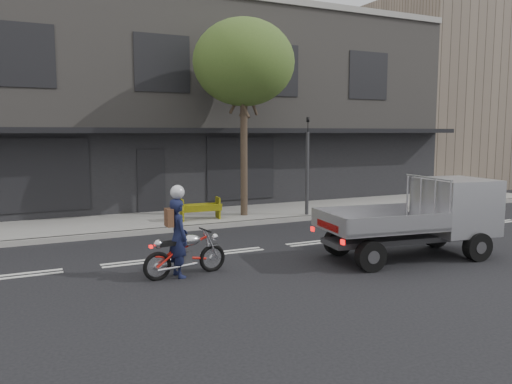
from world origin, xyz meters
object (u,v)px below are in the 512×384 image
object	(u,v)px
street_tree	(244,63)
motorcycle	(186,253)
traffic_light_pole	(307,171)
flatbed_ute	(442,210)
rider	(178,238)
construction_barrier	(202,209)

from	to	relation	value
street_tree	motorcycle	bearing A→B (deg)	-124.37
traffic_light_pole	motorcycle	world-z (taller)	traffic_light_pole
traffic_light_pole	flatbed_ute	bearing A→B (deg)	-87.30
street_tree	rider	bearing A→B (deg)	-125.39
street_tree	motorcycle	distance (m)	8.40
traffic_light_pole	construction_barrier	size ratio (longest dim) A/B	2.63
motorcycle	flatbed_ute	distance (m)	6.28
street_tree	rider	size ratio (longest dim) A/B	4.11
motorcycle	rider	bearing A→B (deg)	173.35
flatbed_ute	traffic_light_pole	bearing A→B (deg)	99.99
rider	street_tree	bearing A→B (deg)	-42.07
traffic_light_pole	rider	distance (m)	7.80
traffic_light_pole	rider	bearing A→B (deg)	-141.28
street_tree	construction_barrier	size ratio (longest dim) A/B	5.06
flatbed_ute	construction_barrier	world-z (taller)	flatbed_ute
rider	flatbed_ute	world-z (taller)	flatbed_ute
street_tree	motorcycle	xyz separation A→B (m)	(-3.90, -5.70, -4.79)
motorcycle	construction_barrier	distance (m)	5.72
flatbed_ute	motorcycle	bearing A→B (deg)	178.34
street_tree	traffic_light_pole	size ratio (longest dim) A/B	1.93
traffic_light_pole	construction_barrier	distance (m)	3.87
street_tree	flatbed_ute	distance (m)	8.19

